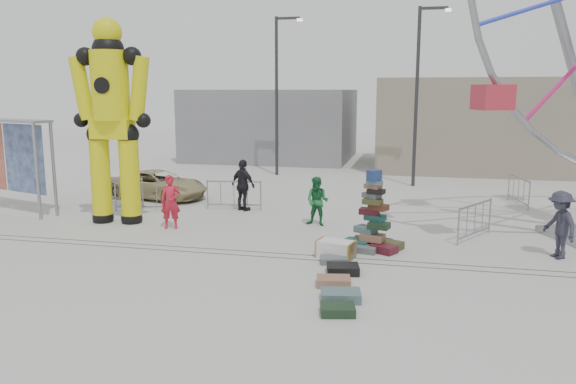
% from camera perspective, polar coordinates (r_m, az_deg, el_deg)
% --- Properties ---
extents(ground, '(90.00, 90.00, 0.00)m').
position_cam_1_polar(ground, '(14.30, -0.04, -7.49)').
color(ground, '#9E9E99').
rests_on(ground, ground).
extents(track_line_near, '(40.00, 0.04, 0.01)m').
position_cam_1_polar(track_line_near, '(14.86, 0.48, -6.79)').
color(track_line_near, '#47443F').
rests_on(track_line_near, ground).
extents(track_line_far, '(40.00, 0.04, 0.01)m').
position_cam_1_polar(track_line_far, '(15.23, 0.80, -6.36)').
color(track_line_far, '#47443F').
rests_on(track_line_far, ground).
extents(building_right, '(12.00, 8.00, 5.00)m').
position_cam_1_polar(building_right, '(33.56, 19.71, 6.51)').
color(building_right, gray).
rests_on(building_right, ground).
extents(building_left, '(10.00, 8.00, 4.40)m').
position_cam_1_polar(building_left, '(36.48, -1.56, 6.89)').
color(building_left, gray).
rests_on(building_left, ground).
extents(lamp_post_right, '(1.41, 0.25, 8.00)m').
position_cam_1_polar(lamp_post_right, '(26.28, 13.16, 10.28)').
color(lamp_post_right, '#2D2D30').
rests_on(lamp_post_right, ground).
extents(lamp_post_left, '(1.41, 0.25, 8.00)m').
position_cam_1_polar(lamp_post_left, '(29.11, -0.99, 10.52)').
color(lamp_post_left, '#2D2D30').
rests_on(lamp_post_left, ground).
extents(suitcase_tower, '(1.75, 1.44, 2.24)m').
position_cam_1_polar(suitcase_tower, '(15.80, 8.64, -3.53)').
color(suitcase_tower, '#1B534E').
rests_on(suitcase_tower, ground).
extents(crash_test_dummy, '(2.73, 1.20, 6.85)m').
position_cam_1_polar(crash_test_dummy, '(19.24, -17.48, 7.57)').
color(crash_test_dummy, black).
rests_on(crash_test_dummy, ground).
extents(banner_scaffold, '(4.67, 2.11, 3.37)m').
position_cam_1_polar(banner_scaffold, '(22.69, -26.94, 4.53)').
color(banner_scaffold, gray).
rests_on(banner_scaffold, ground).
extents(steamer_trunk, '(1.08, 0.78, 0.45)m').
position_cam_1_polar(steamer_trunk, '(14.96, 4.87, -5.82)').
color(steamer_trunk, silver).
rests_on(steamer_trunk, ground).
extents(row_case_0, '(0.92, 0.71, 0.20)m').
position_cam_1_polar(row_case_0, '(15.21, 5.02, -6.03)').
color(row_case_0, '#424221').
rests_on(row_case_0, ground).
extents(row_case_1, '(0.79, 0.60, 0.17)m').
position_cam_1_polar(row_case_1, '(14.53, 4.71, -6.89)').
color(row_case_1, slate).
rests_on(row_case_1, ground).
extents(row_case_2, '(0.87, 0.73, 0.22)m').
position_cam_1_polar(row_case_2, '(13.75, 5.60, -7.81)').
color(row_case_2, black).
rests_on(row_case_2, ground).
extents(row_case_3, '(0.84, 0.64, 0.20)m').
position_cam_1_polar(row_case_3, '(12.93, 4.64, -9.03)').
color(row_case_3, '#98664D').
rests_on(row_case_3, ground).
extents(row_case_4, '(0.93, 0.71, 0.21)m').
position_cam_1_polar(row_case_4, '(12.08, 5.38, -10.43)').
color(row_case_4, slate).
rests_on(row_case_4, ground).
extents(row_case_5, '(0.77, 0.66, 0.19)m').
position_cam_1_polar(row_case_5, '(11.38, 5.07, -11.81)').
color(row_case_5, '#1B311D').
rests_on(row_case_5, ground).
extents(barricade_dummy_a, '(2.00, 0.23, 1.10)m').
position_cam_1_polar(barricade_dummy_a, '(22.62, -16.75, 0.14)').
color(barricade_dummy_a, gray).
rests_on(barricade_dummy_a, ground).
extents(barricade_dummy_b, '(1.97, 0.54, 1.10)m').
position_cam_1_polar(barricade_dummy_b, '(21.07, -14.52, -0.48)').
color(barricade_dummy_b, gray).
rests_on(barricade_dummy_b, ground).
extents(barricade_dummy_c, '(2.00, 0.37, 1.10)m').
position_cam_1_polar(barricade_dummy_c, '(20.87, -5.51, -0.29)').
color(barricade_dummy_c, gray).
rests_on(barricade_dummy_c, ground).
extents(barricade_wheel_front, '(1.13, 1.76, 1.10)m').
position_cam_1_polar(barricade_wheel_front, '(17.56, 18.45, -2.80)').
color(barricade_wheel_front, gray).
rests_on(barricade_wheel_front, ground).
extents(barricade_wheel_back, '(0.52, 1.98, 1.10)m').
position_cam_1_polar(barricade_wheel_back, '(23.31, 22.37, 0.09)').
color(barricade_wheel_back, gray).
rests_on(barricade_wheel_back, ground).
extents(pedestrian_red, '(0.72, 0.57, 1.73)m').
position_cam_1_polar(pedestrian_red, '(18.25, -11.84, -0.99)').
color(pedestrian_red, red).
rests_on(pedestrian_red, ground).
extents(pedestrian_green, '(0.89, 0.76, 1.61)m').
position_cam_1_polar(pedestrian_green, '(18.31, 3.00, -0.95)').
color(pedestrian_green, '#196430').
rests_on(pedestrian_green, ground).
extents(pedestrian_black, '(1.20, 0.92, 1.89)m').
position_cam_1_polar(pedestrian_black, '(20.56, -4.57, 0.68)').
color(pedestrian_black, black).
rests_on(pedestrian_black, ground).
extents(pedestrian_grey, '(1.07, 1.33, 1.80)m').
position_cam_1_polar(pedestrian_grey, '(16.35, 25.88, -3.01)').
color(pedestrian_grey, '#272734').
rests_on(pedestrian_grey, ground).
extents(parked_suv, '(4.44, 2.75, 1.15)m').
position_cam_1_polar(parked_suv, '(23.50, -13.04, 0.74)').
color(parked_suv, tan).
rests_on(parked_suv, ground).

